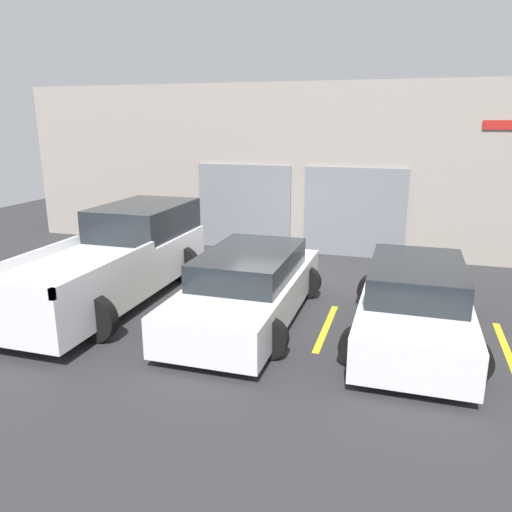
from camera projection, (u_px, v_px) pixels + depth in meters
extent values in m
plane|color=#2D2D30|center=(277.00, 284.00, 11.50)|extent=(28.00, 28.00, 0.00)
cube|color=#9E9389|center=(308.00, 169.00, 13.93)|extent=(17.40, 0.60, 4.64)
cube|color=slate|center=(244.00, 207.00, 14.41)|extent=(2.75, 0.08, 2.43)
cube|color=slate|center=(354.00, 213.00, 13.52)|extent=(2.75, 0.08, 2.43)
cube|color=#B21E19|center=(503.00, 125.00, 11.95)|extent=(0.90, 0.03, 0.22)
cube|color=white|center=(109.00, 271.00, 10.18)|extent=(1.83, 5.58, 0.89)
cube|color=#1E2328|center=(144.00, 219.00, 11.38)|extent=(1.68, 2.51, 0.69)
cube|color=white|center=(27.00, 258.00, 9.13)|extent=(0.08, 3.07, 0.18)
cube|color=white|center=(110.00, 266.00, 8.63)|extent=(0.08, 3.07, 0.18)
cube|color=white|center=(3.00, 288.00, 7.50)|extent=(1.83, 0.08, 0.18)
cylinder|color=black|center=(121.00, 259.00, 12.07)|extent=(0.82, 0.22, 0.82)
cylinder|color=black|center=(182.00, 264.00, 11.61)|extent=(0.82, 0.22, 0.82)
cylinder|color=black|center=(16.00, 308.00, 8.88)|extent=(0.82, 0.22, 0.82)
cylinder|color=black|center=(94.00, 319.00, 8.42)|extent=(0.82, 0.22, 0.82)
cube|color=white|center=(248.00, 294.00, 9.38)|extent=(1.79, 4.73, 0.67)
cube|color=#1E2328|center=(250.00, 263.00, 9.34)|extent=(1.58, 2.60, 0.49)
cylinder|color=black|center=(235.00, 276.00, 11.00)|extent=(0.67, 0.22, 0.67)
cylinder|color=black|center=(305.00, 282.00, 10.55)|extent=(0.67, 0.22, 0.67)
cylinder|color=black|center=(176.00, 326.00, 8.29)|extent=(0.67, 0.22, 0.67)
cylinder|color=black|center=(267.00, 338.00, 7.85)|extent=(0.67, 0.22, 0.67)
cube|color=white|center=(414.00, 311.00, 8.54)|extent=(1.74, 4.38, 0.68)
cube|color=#1E2328|center=(417.00, 277.00, 8.48)|extent=(1.53, 2.41, 0.50)
cylinder|color=black|center=(374.00, 291.00, 10.05)|extent=(0.66, 0.22, 0.66)
cylinder|color=black|center=(455.00, 298.00, 9.62)|extent=(0.66, 0.22, 0.66)
cylinder|color=black|center=(361.00, 347.00, 7.54)|extent=(0.66, 0.22, 0.66)
cylinder|color=black|center=(469.00, 361.00, 7.11)|extent=(0.66, 0.22, 0.66)
cube|color=gold|center=(51.00, 295.00, 10.78)|extent=(0.12, 2.20, 0.01)
cube|color=gold|center=(177.00, 310.00, 9.93)|extent=(0.12, 2.20, 0.01)
cube|color=gold|center=(326.00, 327.00, 9.09)|extent=(0.12, 2.20, 0.01)
cube|color=gold|center=(506.00, 348.00, 8.24)|extent=(0.12, 2.20, 0.01)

